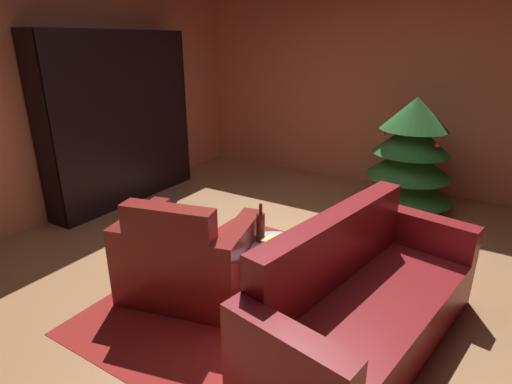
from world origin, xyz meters
TOP-DOWN VIEW (x-y plane):
  - ground_plane at (0.00, 0.00)m, footprint 7.01×7.01m
  - wall_back at (0.00, 2.95)m, footprint 5.66×0.06m
  - wall_left at (-2.80, 0.00)m, footprint 0.06×5.96m
  - area_rug at (0.13, -0.38)m, footprint 2.29×2.36m
  - bookshelf_unit at (-2.54, 0.75)m, footprint 0.37×2.04m
  - armchair_red at (-0.47, -0.63)m, footprint 1.14×0.95m
  - couch_red at (0.89, -0.44)m, footprint 1.10×2.05m
  - coffee_table at (0.16, -0.33)m, footprint 0.61×0.61m
  - book_stack_on_table at (0.17, -0.36)m, footprint 0.19×0.17m
  - bottle_on_table at (0.00, -0.29)m, footprint 0.07×0.07m
  - decorated_tree at (0.60, 2.09)m, footprint 1.06×1.06m

SIDE VIEW (x-z plane):
  - ground_plane at x=0.00m, z-range 0.00..0.00m
  - area_rug at x=0.13m, z-range 0.00..0.01m
  - couch_red at x=0.89m, z-range -0.14..0.74m
  - armchair_red at x=-0.47m, z-range -0.13..0.74m
  - coffee_table at x=0.16m, z-range 0.18..0.63m
  - book_stack_on_table at x=0.17m, z-range 0.46..0.55m
  - bottle_on_table at x=0.00m, z-range 0.42..0.74m
  - decorated_tree at x=0.60m, z-range 0.00..1.36m
  - bookshelf_unit at x=-2.54m, z-range -0.02..2.04m
  - wall_back at x=0.00m, z-range 0.00..2.57m
  - wall_left at x=-2.80m, z-range 0.00..2.57m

